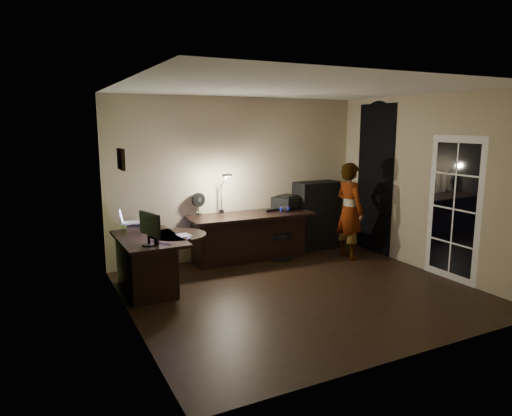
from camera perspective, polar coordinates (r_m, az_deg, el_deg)
name	(u,v)px	position (r m, az deg, el deg)	size (l,w,h in m)	color
floor	(300,291)	(6.38, 5.53, -10.35)	(4.50, 4.00, 0.01)	black
ceiling	(304,88)	(5.98, 6.00, 14.71)	(4.50, 4.00, 0.01)	silver
wall_back	(239,178)	(7.79, -2.17, 3.76)	(4.50, 0.01, 2.70)	tan
wall_front	(418,223)	(4.50, 19.54, -1.74)	(4.50, 0.01, 2.70)	tan
wall_left	(128,208)	(5.20, -15.73, 0.05)	(0.01, 4.00, 2.70)	tan
wall_right	(426,184)	(7.48, 20.53, 2.83)	(0.01, 4.00, 2.70)	tan
green_wall_overlay	(129,207)	(5.20, -15.57, 0.06)	(0.00, 4.00, 2.70)	#4F692F
arched_doorway	(375,179)	(8.29, 14.63, 3.49)	(0.01, 0.90, 2.60)	black
french_door	(454,209)	(7.15, 23.49, -0.13)	(0.02, 0.92, 2.10)	white
framed_picture	(121,159)	(5.59, -16.53, 5.87)	(0.04, 0.30, 0.25)	black
desk_left	(150,264)	(6.43, -13.14, -6.82)	(0.80, 1.30, 0.75)	black
desk_right	(251,237)	(7.64, -0.65, -3.66)	(2.09, 0.73, 0.79)	black
cabinet	(317,215)	(8.42, 7.58, -0.89)	(0.82, 0.41, 1.23)	black
laptop_stand	(132,227)	(6.82, -15.29, -2.25)	(0.24, 0.20, 0.10)	silver
laptop	(131,216)	(6.79, -15.36, -0.95)	(0.31, 0.29, 0.21)	silver
monitor	(149,234)	(5.90, -13.27, -3.13)	(0.09, 0.45, 0.30)	black
mouse	(189,238)	(6.13, -8.33, -3.73)	(0.06, 0.08, 0.03)	silver
phone	(155,241)	(6.11, -12.47, -4.04)	(0.06, 0.13, 0.01)	black
pen	(165,244)	(5.93, -11.28, -4.41)	(0.01, 0.15, 0.01)	black
speaker	(156,239)	(5.89, -12.34, -3.75)	(0.07, 0.07, 0.17)	black
notepad	(184,235)	(6.33, -8.95, -3.39)	(0.16, 0.22, 0.01)	silver
desk_fan	(198,204)	(7.48, -7.21, 0.56)	(0.23, 0.13, 0.36)	black
headphones	(285,209)	(7.73, 3.60, -0.07)	(0.18, 0.07, 0.08)	#101B9B
printer	(288,201)	(8.06, 3.98, 0.83)	(0.49, 0.38, 0.22)	black
desk_lamp	(221,192)	(7.49, -4.37, 2.07)	(0.18, 0.33, 0.73)	black
office_chair	(280,234)	(7.75, 3.04, -3.32)	(0.46, 0.46, 0.83)	black
person	(350,211)	(7.85, 11.62, -0.35)	(0.58, 0.39, 1.63)	#D8A88C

